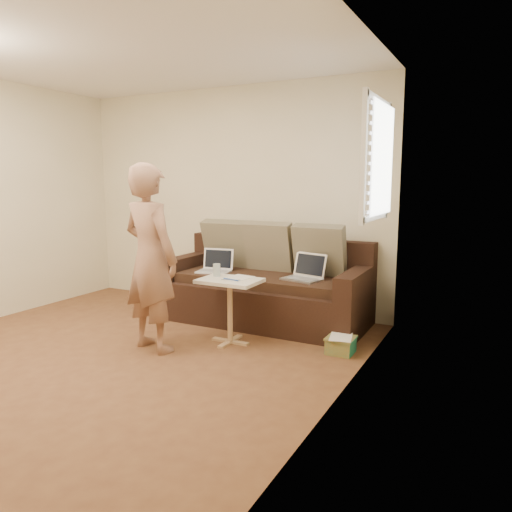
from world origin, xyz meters
name	(u,v)px	position (x,y,z in m)	size (l,w,h in m)	color
floor	(95,364)	(0.00, 0.00, 0.00)	(4.50, 4.50, 0.00)	brown
ceiling	(77,36)	(0.00, 0.00, 2.60)	(4.50, 4.50, 0.00)	white
wall_back	(229,199)	(0.00, 2.25, 1.30)	(4.00, 4.00, 0.00)	beige
wall_right	(326,218)	(2.00, 0.00, 1.30)	(4.50, 4.50, 0.00)	beige
window_blinds	(378,160)	(1.95, 1.50, 1.70)	(0.12, 0.88, 1.08)	white
sofa	(264,283)	(0.71, 1.77, 0.42)	(2.20, 0.95, 0.85)	black
pillow_left	(227,244)	(0.11, 2.00, 0.79)	(0.55, 0.14, 0.55)	#6B614F
pillow_mid	(269,247)	(0.66, 1.99, 0.79)	(0.55, 0.14, 0.55)	#636047
pillow_right	(319,251)	(1.26, 1.98, 0.79)	(0.55, 0.14, 0.55)	#6B614F
laptop_silver	(302,280)	(1.17, 1.69, 0.52)	(0.38, 0.27, 0.25)	#B7BABC
laptop_white	(214,272)	(0.16, 1.63, 0.52)	(0.35, 0.25, 0.25)	white
person	(151,258)	(0.19, 0.53, 0.84)	(0.61, 0.41, 1.68)	#956351
side_table	(230,311)	(0.73, 1.00, 0.31)	(0.56, 0.39, 0.61)	silver
drinking_glass	(217,270)	(0.55, 1.06, 0.67)	(0.07, 0.07, 0.12)	silver
scissors	(231,280)	(0.77, 0.95, 0.62)	(0.18, 0.10, 0.02)	silver
paper_on_table	(237,278)	(0.77, 1.06, 0.62)	(0.21, 0.30, 0.00)	white
striped_box	(341,345)	(1.75, 1.20, 0.08)	(0.24, 0.24, 0.15)	orange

